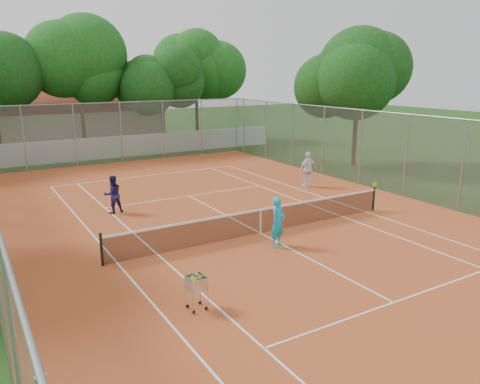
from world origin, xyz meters
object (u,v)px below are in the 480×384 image
ball_hopper (196,291)px  player_far_right (308,169)px  player_far_left (113,194)px  clubhouse (56,117)px  player_near (278,222)px  tennis_net (261,221)px

ball_hopper → player_far_right: bearing=42.9°
player_far_left → clubhouse: bearing=-99.6°
player_far_right → ball_hopper: bearing=41.8°
player_near → player_far_right: size_ratio=0.95×
tennis_net → player_far_left: size_ratio=7.19×
tennis_net → player_near: player_near is taller
tennis_net → ball_hopper: 6.13m
player_far_left → player_far_right: bearing=172.4°
player_far_right → ball_hopper: (-10.88, -9.01, -0.44)m
player_near → player_far_right: 9.14m
tennis_net → ball_hopper: (-4.61, -4.04, 0.00)m
clubhouse → ball_hopper: size_ratio=16.57×
tennis_net → ball_hopper: bearing=-138.8°
player_far_left → player_far_right: (10.25, -0.50, 0.10)m
player_near → ball_hopper: (-4.37, -2.60, -0.39)m
player_near → ball_hopper: 5.10m
player_far_left → player_near: bearing=113.6°
player_near → ball_hopper: bearing=-171.6°
clubhouse → player_far_right: size_ratio=8.81×
player_near → player_far_left: size_ratio=1.07×
clubhouse → player_near: size_ratio=9.26×
player_near → player_far_left: bearing=96.1°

